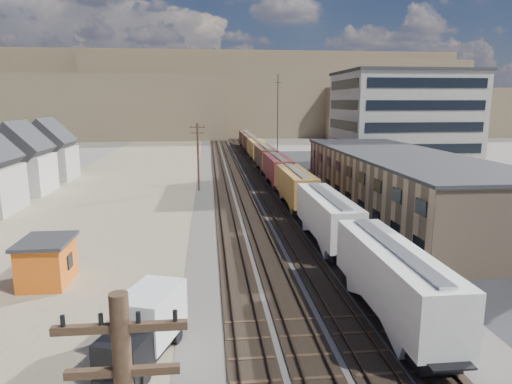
{
  "coord_description": "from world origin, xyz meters",
  "views": [
    {
      "loc": [
        -7.0,
        -25.12,
        13.05
      ],
      "look_at": [
        -1.71,
        25.27,
        3.0
      ],
      "focal_mm": 32.0,
      "sensor_mm": 36.0,
      "label": 1
    }
  ],
  "objects": [
    {
      "name": "maintenance_shed",
      "position": [
        -18.79,
        7.68,
        1.72
      ],
      "size": [
        3.55,
        4.59,
        3.35
      ],
      "color": "orange",
      "rests_on": "ground"
    },
    {
      "name": "dirt_yard",
      "position": [
        -20.0,
        40.0,
        0.01
      ],
      "size": [
        24.0,
        180.0,
        0.03
      ],
      "primitive_type": "cube",
      "color": "#83795A",
      "rests_on": "ground"
    },
    {
      "name": "office_tower",
      "position": [
        27.95,
        54.95,
        9.26
      ],
      "size": [
        22.6,
        18.6,
        18.45
      ],
      "color": "#9E998E",
      "rests_on": "ground"
    },
    {
      "name": "parked_car_far",
      "position": [
        29.63,
        54.29,
        0.69
      ],
      "size": [
        1.78,
        4.1,
        1.37
      ],
      "primitive_type": "imported",
      "rotation": [
        0.0,
        0.0,
        -0.04
      ],
      "color": "white",
      "rests_on": "ground"
    },
    {
      "name": "ballast_bed",
      "position": [
        0.0,
        50.0,
        0.03
      ],
      "size": [
        18.0,
        200.0,
        0.06
      ],
      "primitive_type": "cube",
      "color": "#4C4742",
      "rests_on": "ground"
    },
    {
      "name": "ground",
      "position": [
        0.0,
        0.0,
        0.0
      ],
      "size": [
        300.0,
        300.0,
        0.0
      ],
      "primitive_type": "plane",
      "color": "#6B6356",
      "rests_on": "ground"
    },
    {
      "name": "freight_train",
      "position": [
        3.8,
        52.72,
        2.79
      ],
      "size": [
        3.0,
        119.74,
        4.46
      ],
      "color": "black",
      "rests_on": "ground"
    },
    {
      "name": "rail_tracks",
      "position": [
        -0.55,
        50.0,
        0.11
      ],
      "size": [
        11.4,
        200.0,
        0.24
      ],
      "color": "black",
      "rests_on": "ground"
    },
    {
      "name": "hills_north",
      "position": [
        0.17,
        167.92,
        14.1
      ],
      "size": [
        265.0,
        80.0,
        32.0
      ],
      "color": "brown",
      "rests_on": "ground"
    },
    {
      "name": "parked_car_blue",
      "position": [
        21.05,
        44.0,
        0.74
      ],
      "size": [
        5.55,
        5.51,
        1.49
      ],
      "primitive_type": "imported",
      "rotation": [
        0.0,
        0.0,
        0.79
      ],
      "color": "navy",
      "rests_on": "ground"
    },
    {
      "name": "radio_mast",
      "position": [
        6.0,
        60.0,
        9.12
      ],
      "size": [
        1.2,
        0.16,
        18.0
      ],
      "color": "black",
      "rests_on": "ground"
    },
    {
      "name": "box_truck",
      "position": [
        -10.43,
        -2.93,
        1.69
      ],
      "size": [
        4.19,
        6.63,
        3.32
      ],
      "color": "silver",
      "rests_on": "ground"
    },
    {
      "name": "asphalt_lot",
      "position": [
        22.0,
        35.0,
        0.02
      ],
      "size": [
        26.0,
        120.0,
        0.04
      ],
      "primitive_type": "cube",
      "color": "#232326",
      "rests_on": "ground"
    },
    {
      "name": "utility_pole_north",
      "position": [
        -8.5,
        42.0,
        5.3
      ],
      "size": [
        2.2,
        0.32,
        10.0
      ],
      "color": "#382619",
      "rests_on": "ground"
    },
    {
      "name": "warehouse",
      "position": [
        14.98,
        25.0,
        3.65
      ],
      "size": [
        12.4,
        40.4,
        7.25
      ],
      "color": "tan",
      "rests_on": "ground"
    }
  ]
}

